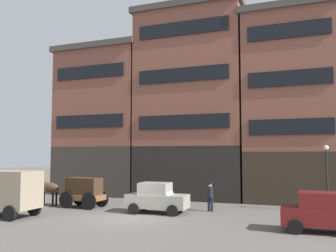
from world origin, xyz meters
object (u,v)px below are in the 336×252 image
(cargo_wagon, at_px, (83,190))
(sedan_dark, at_px, (157,198))
(streetlamp_curbside, at_px, (327,169))
(pedestrian_officer, at_px, (210,195))
(fire_hydrant_curbside, at_px, (71,194))
(delivery_truck_near, at_px, (4,192))
(sedan_light, at_px, (323,212))
(draft_horse, at_px, (47,187))

(cargo_wagon, height_order, sedan_dark, cargo_wagon)
(cargo_wagon, bearing_deg, streetlamp_curbside, 13.57)
(sedan_dark, xyz_separation_m, streetlamp_curbside, (9.70, 3.99, 1.76))
(cargo_wagon, xyz_separation_m, sedan_dark, (5.46, -0.33, -0.23))
(pedestrian_officer, relative_size, streetlamp_curbside, 0.44)
(fire_hydrant_curbside, bearing_deg, delivery_truck_near, -80.80)
(delivery_truck_near, bearing_deg, cargo_wagon, 65.17)
(sedan_light, distance_m, streetlamp_curbside, 6.58)
(streetlamp_curbside, bearing_deg, draft_horse, -168.58)
(cargo_wagon, bearing_deg, draft_horse, 179.96)
(cargo_wagon, xyz_separation_m, sedan_light, (14.67, -2.67, -0.23))
(sedan_light, bearing_deg, fire_hydrant_curbside, 161.32)
(cargo_wagon, relative_size, delivery_truck_near, 0.68)
(cargo_wagon, relative_size, draft_horse, 1.26)
(fire_hydrant_curbside, bearing_deg, draft_horse, -81.23)
(delivery_truck_near, xyz_separation_m, sedan_dark, (7.63, 4.35, -0.51))
(sedan_dark, bearing_deg, cargo_wagon, 176.55)
(pedestrian_officer, bearing_deg, sedan_light, -33.31)
(sedan_light, bearing_deg, streetlamp_curbside, 85.54)
(draft_horse, relative_size, sedan_light, 0.63)
(sedan_light, xyz_separation_m, fire_hydrant_curbside, (-18.15, 6.14, -0.49))
(pedestrian_officer, distance_m, fire_hydrant_curbside, 11.98)
(draft_horse, bearing_deg, streetlamp_curbside, 11.42)
(cargo_wagon, distance_m, delivery_truck_near, 5.16)
(delivery_truck_near, height_order, fire_hydrant_curbside, delivery_truck_near)
(delivery_truck_near, height_order, sedan_dark, delivery_truck_near)
(sedan_light, distance_m, pedestrian_officer, 7.59)
(sedan_light, relative_size, fire_hydrant_curbside, 4.48)
(sedan_light, distance_m, fire_hydrant_curbside, 19.17)
(draft_horse, height_order, fire_hydrant_curbside, draft_horse)
(draft_horse, height_order, sedan_dark, draft_horse)
(streetlamp_curbside, distance_m, fire_hydrant_curbside, 18.78)
(cargo_wagon, relative_size, streetlamp_curbside, 0.72)
(cargo_wagon, xyz_separation_m, fire_hydrant_curbside, (-3.48, 3.47, -0.72))
(sedan_dark, relative_size, sedan_light, 1.02)
(cargo_wagon, xyz_separation_m, streetlamp_curbside, (15.16, 3.66, 1.52))
(streetlamp_curbside, bearing_deg, delivery_truck_near, -154.30)
(draft_horse, height_order, delivery_truck_near, delivery_truck_near)
(sedan_dark, height_order, pedestrian_officer, sedan_dark)
(delivery_truck_near, relative_size, sedan_light, 1.18)
(delivery_truck_near, xyz_separation_m, pedestrian_officer, (10.49, 6.18, -0.44))
(delivery_truck_near, distance_m, fire_hydrant_curbside, 8.32)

